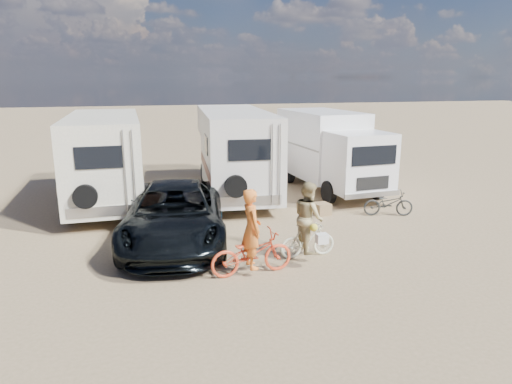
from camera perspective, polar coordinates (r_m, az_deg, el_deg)
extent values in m
plane|color=#997F5B|center=(12.08, 3.20, -8.51)|extent=(140.00, 140.00, 0.00)
imported|color=black|center=(13.36, -9.99, -2.70)|extent=(3.58, 6.30, 1.66)
imported|color=#DB4421|center=(11.13, -0.56, -7.55)|extent=(2.08, 0.88, 1.06)
imported|color=beige|center=(12.26, 6.41, -5.95)|extent=(1.53, 0.49, 0.91)
imported|color=orange|center=(10.98, -0.56, -5.44)|extent=(0.52, 0.74, 1.93)
imported|color=tan|center=(12.11, 6.47, -3.87)|extent=(0.74, 0.93, 1.85)
imported|color=#292B28|center=(16.39, 16.01, -1.35)|extent=(1.76, 1.02, 0.88)
cube|color=#2C6697|center=(15.69, -5.32, -2.43)|extent=(0.59, 0.49, 0.40)
cube|color=olive|center=(16.10, 8.14, -2.09)|extent=(0.59, 0.59, 0.40)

